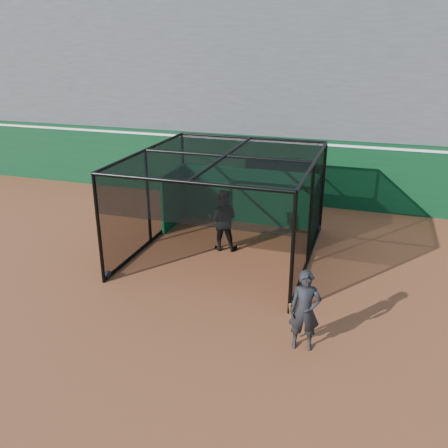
% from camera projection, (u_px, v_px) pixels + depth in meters
% --- Properties ---
extents(ground, '(120.00, 120.00, 0.00)m').
position_uv_depth(ground, '(195.00, 310.00, 10.96)').
color(ground, brown).
rests_on(ground, ground).
extents(outfield_wall, '(50.00, 0.50, 2.50)m').
position_uv_depth(outfield_wall, '(275.00, 168.00, 18.04)').
color(outfield_wall, '#093418').
rests_on(outfield_wall, ground).
extents(grandstand, '(50.00, 7.85, 8.95)m').
position_uv_depth(grandstand, '(296.00, 75.00, 20.24)').
color(grandstand, '#4C4C4F').
rests_on(grandstand, ground).
extents(batting_cage, '(4.91, 5.51, 2.89)m').
position_uv_depth(batting_cage, '(225.00, 206.00, 13.42)').
color(batting_cage, black).
rests_on(batting_cage, ground).
extents(batter, '(0.99, 0.82, 1.84)m').
position_uv_depth(batter, '(223.00, 220.00, 13.86)').
color(batter, black).
rests_on(batter, ground).
extents(on_deck_player, '(0.68, 0.50, 1.70)m').
position_uv_depth(on_deck_player, '(305.00, 311.00, 9.32)').
color(on_deck_player, black).
rests_on(on_deck_player, ground).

